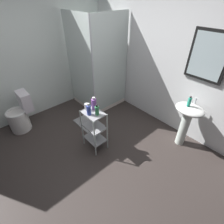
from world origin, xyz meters
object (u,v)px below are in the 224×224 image
(hand_soap_bottle, at_px, (189,102))
(conditioner_bottle_purple, at_px, (94,104))
(toilet, at_px, (20,115))
(body_wash_bottle_green, at_px, (97,110))
(bath_mat, at_px, (89,123))
(storage_cart, at_px, (94,127))
(pedestal_sink, at_px, (187,118))
(shower_stall, at_px, (98,87))
(shampoo_bottle_blue, at_px, (89,110))
(rinse_cup, at_px, (87,107))

(hand_soap_bottle, bearing_deg, conditioner_bottle_purple, -132.66)
(toilet, distance_m, body_wash_bottle_green, 1.72)
(body_wash_bottle_green, xyz_separation_m, bath_mat, (-0.67, 0.25, -0.81))
(storage_cart, distance_m, conditioner_bottle_purple, 0.41)
(storage_cart, relative_size, hand_soap_bottle, 4.26)
(storage_cart, relative_size, conditioner_bottle_purple, 3.44)
(pedestal_sink, distance_m, body_wash_bottle_green, 1.49)
(body_wash_bottle_green, bearing_deg, toilet, -150.94)
(pedestal_sink, relative_size, body_wash_bottle_green, 4.53)
(shower_stall, bearing_deg, bath_mat, -53.47)
(shower_stall, height_order, bath_mat, shower_stall)
(pedestal_sink, distance_m, bath_mat, 1.90)
(shower_stall, height_order, toilet, shower_stall)
(toilet, relative_size, bath_mat, 1.27)
(pedestal_sink, height_order, hand_soap_bottle, hand_soap_bottle)
(hand_soap_bottle, bearing_deg, shampoo_bottle_blue, -127.15)
(shower_stall, height_order, storage_cart, shower_stall)
(bath_mat, bearing_deg, storage_cart, -24.25)
(hand_soap_bottle, xyz_separation_m, body_wash_bottle_green, (-0.85, -1.15, -0.07))
(toilet, bearing_deg, rinse_cup, 31.78)
(toilet, height_order, storage_cart, toilet)
(body_wash_bottle_green, height_order, rinse_cup, body_wash_bottle_green)
(body_wash_bottle_green, distance_m, conditioner_bottle_purple, 0.16)
(toilet, height_order, body_wash_bottle_green, body_wash_bottle_green)
(toilet, height_order, hand_soap_bottle, hand_soap_bottle)
(conditioner_bottle_purple, bearing_deg, bath_mat, 160.00)
(storage_cart, bearing_deg, conditioner_bottle_purple, 131.44)
(shower_stall, xyz_separation_m, hand_soap_bottle, (2.00, 0.26, 0.42))
(body_wash_bottle_green, bearing_deg, pedestal_sink, 53.12)
(hand_soap_bottle, distance_m, rinse_cup, 1.60)
(pedestal_sink, relative_size, hand_soap_bottle, 4.66)
(storage_cart, relative_size, body_wash_bottle_green, 4.13)
(body_wash_bottle_green, distance_m, rinse_cup, 0.22)
(shower_stall, height_order, body_wash_bottle_green, shower_stall)
(hand_soap_bottle, bearing_deg, storage_cart, -128.82)
(pedestal_sink, xyz_separation_m, rinse_cup, (-1.10, -1.22, 0.22))
(pedestal_sink, height_order, toilet, pedestal_sink)
(pedestal_sink, xyz_separation_m, body_wash_bottle_green, (-0.88, -1.18, 0.24))
(body_wash_bottle_green, height_order, bath_mat, body_wash_bottle_green)
(storage_cart, bearing_deg, toilet, -150.04)
(shower_stall, xyz_separation_m, body_wash_bottle_green, (1.15, -0.89, 0.35))
(shower_stall, relative_size, pedestal_sink, 2.47)
(hand_soap_bottle, bearing_deg, body_wash_bottle_green, -126.66)
(bath_mat, bearing_deg, shampoo_bottle_blue, -29.73)
(pedestal_sink, height_order, bath_mat, pedestal_sink)
(toilet, distance_m, bath_mat, 1.33)
(storage_cart, bearing_deg, rinse_cup, -169.98)
(pedestal_sink, height_order, storage_cart, pedestal_sink)
(body_wash_bottle_green, relative_size, rinse_cup, 1.64)
(shower_stall, height_order, rinse_cup, shower_stall)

